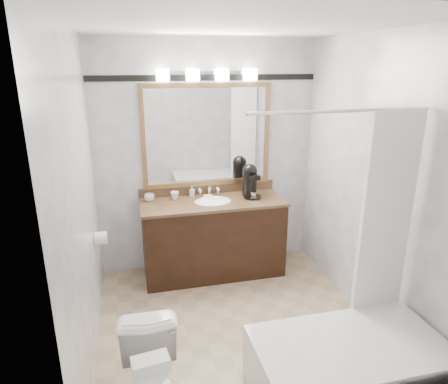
{
  "coord_description": "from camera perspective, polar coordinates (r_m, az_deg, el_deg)",
  "views": [
    {
      "loc": [
        -0.84,
        -2.89,
        2.25
      ],
      "look_at": [
        -0.04,
        0.35,
        1.16
      ],
      "focal_mm": 32.0,
      "sensor_mm": 36.0,
      "label": 1
    }
  ],
  "objects": [
    {
      "name": "vanity",
      "position": [
        4.38,
        -1.56,
        -6.32
      ],
      "size": [
        1.53,
        0.58,
        0.97
      ],
      "color": "black",
      "rests_on": "ground"
    },
    {
      "name": "soap_bar",
      "position": [
        4.33,
        -2.33,
        -0.64
      ],
      "size": [
        0.09,
        0.07,
        0.03
      ],
      "primitive_type": "cube",
      "rotation": [
        0.0,
        0.0,
        0.14
      ],
      "color": "beige",
      "rests_on": "vanity"
    },
    {
      "name": "vanity_light_bar",
      "position": [
        4.2,
        -2.4,
        16.44
      ],
      "size": [
        1.02,
        0.14,
        0.12
      ],
      "color": "silver",
      "rests_on": "room"
    },
    {
      "name": "tp_roll",
      "position": [
        3.89,
        -17.19,
        -6.31
      ],
      "size": [
        0.11,
        0.12,
        0.12
      ],
      "primitive_type": "cylinder",
      "rotation": [
        0.0,
        1.57,
        0.0
      ],
      "color": "white",
      "rests_on": "room"
    },
    {
      "name": "coffee_maker",
      "position": [
        4.33,
        3.75,
        1.73
      ],
      "size": [
        0.19,
        0.24,
        0.36
      ],
      "rotation": [
        0.0,
        0.0,
        0.23
      ],
      "color": "black",
      "rests_on": "vanity"
    },
    {
      "name": "bathtub",
      "position": [
        3.12,
        17.6,
        -22.02
      ],
      "size": [
        1.3,
        0.75,
        1.96
      ],
      "color": "white",
      "rests_on": "ground"
    },
    {
      "name": "accent_stripe",
      "position": [
        4.27,
        -2.58,
        16.01
      ],
      "size": [
        2.4,
        0.01,
        0.06
      ],
      "primitive_type": "cube",
      "color": "black",
      "rests_on": "room"
    },
    {
      "name": "tissue_box",
      "position": [
        2.33,
        -10.44,
        -23.09
      ],
      "size": [
        0.21,
        0.13,
        0.08
      ],
      "primitive_type": "cube",
      "rotation": [
        0.0,
        0.0,
        0.14
      ],
      "color": "white",
      "rests_on": "toilet"
    },
    {
      "name": "soap_bottle_a",
      "position": [
        4.38,
        -4.58,
        0.12
      ],
      "size": [
        0.06,
        0.06,
        0.11
      ],
      "primitive_type": "imported",
      "rotation": [
        0.0,
        0.0,
        -0.32
      ],
      "color": "white",
      "rests_on": "vanity"
    },
    {
      "name": "room",
      "position": [
        3.17,
        2.25,
        -0.37
      ],
      "size": [
        2.42,
        2.62,
        2.52
      ],
      "color": "tan",
      "rests_on": "ground"
    },
    {
      "name": "cup_left",
      "position": [
        4.28,
        -10.62,
        -0.79
      ],
      "size": [
        0.13,
        0.13,
        0.08
      ],
      "primitive_type": "imported",
      "rotation": [
        0.0,
        0.0,
        -0.4
      ],
      "color": "white",
      "rests_on": "vanity"
    },
    {
      "name": "mirror",
      "position": [
        4.32,
        -2.44,
        8.03
      ],
      "size": [
        1.4,
        0.04,
        1.1
      ],
      "color": "olive",
      "rests_on": "room"
    },
    {
      "name": "cup_right",
      "position": [
        4.3,
        -7.04,
        -0.51
      ],
      "size": [
        0.1,
        0.1,
        0.08
      ],
      "primitive_type": "imported",
      "rotation": [
        0.0,
        0.0,
        0.08
      ],
      "color": "white",
      "rests_on": "vanity"
    }
  ]
}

